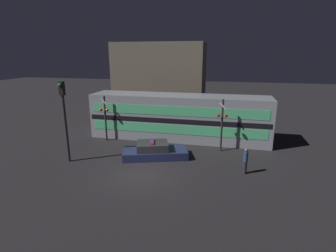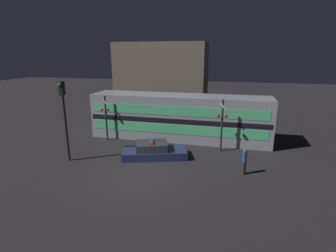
{
  "view_description": "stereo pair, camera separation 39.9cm",
  "coord_description": "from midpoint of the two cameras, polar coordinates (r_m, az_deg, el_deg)",
  "views": [
    {
      "loc": [
        5.04,
        -14.2,
        7.3
      ],
      "look_at": [
        0.45,
        5.47,
        1.76
      ],
      "focal_mm": 28.0,
      "sensor_mm": 36.0,
      "label": 1
    },
    {
      "loc": [
        5.43,
        -14.11,
        7.3
      ],
      "look_at": [
        0.45,
        5.47,
        1.76
      ],
      "focal_mm": 28.0,
      "sensor_mm": 36.0,
      "label": 2
    }
  ],
  "objects": [
    {
      "name": "crossing_signal_near",
      "position": [
        20.27,
        11.11,
        0.7
      ],
      "size": [
        0.82,
        0.36,
        4.07
      ],
      "color": "#2D2D33",
      "rests_on": "ground_plane"
    },
    {
      "name": "train",
      "position": [
        23.11,
        1.85,
        1.95
      ],
      "size": [
        15.52,
        3.07,
        3.9
      ],
      "color": "#999EA5",
      "rests_on": "ground_plane"
    },
    {
      "name": "traffic_light_corner",
      "position": [
        19.04,
        -22.17,
        2.36
      ],
      "size": [
        0.3,
        0.46,
        5.59
      ],
      "color": "#2D2D33",
      "rests_on": "ground_plane"
    },
    {
      "name": "ground_plane",
      "position": [
        16.76,
        -6.55,
        -10.58
      ],
      "size": [
        120.0,
        120.0,
        0.0
      ],
      "primitive_type": "plane",
      "color": "#262326"
    },
    {
      "name": "crossing_signal_far",
      "position": [
        23.14,
        -14.02,
        2.13
      ],
      "size": [
        0.82,
        0.36,
        3.91
      ],
      "color": "#2D2D33",
      "rests_on": "ground_plane"
    },
    {
      "name": "pedestrian",
      "position": [
        17.17,
        15.85,
        -7.28
      ],
      "size": [
        0.28,
        0.28,
        1.68
      ],
      "color": "#2D2833",
      "rests_on": "ground_plane"
    },
    {
      "name": "police_car",
      "position": [
        19.24,
        -3.59,
        -5.51
      ],
      "size": [
        5.0,
        3.29,
        1.27
      ],
      "rotation": [
        0.0,
        0.0,
        0.32
      ],
      "color": "navy",
      "rests_on": "ground_plane"
    },
    {
      "name": "building_left",
      "position": [
        32.01,
        -2.17,
        9.99
      ],
      "size": [
        10.61,
        4.77,
        8.63
      ],
      "color": "#726656",
      "rests_on": "ground_plane"
    }
  ]
}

